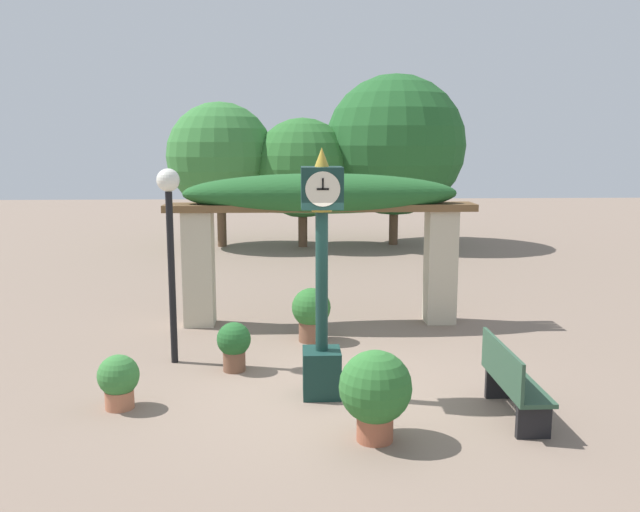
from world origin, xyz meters
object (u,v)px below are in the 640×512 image
(potted_plant_far_right, at_px, (311,312))
(lamp_post, at_px, (170,222))
(pedestal_clock, at_px, (322,280))
(park_bench, at_px, (512,382))
(potted_plant_near_right, at_px, (234,344))
(potted_plant_far_left, at_px, (375,390))
(potted_plant_near_left, at_px, (119,380))

(potted_plant_far_right, xyz_separation_m, lamp_post, (-2.05, -0.99, 1.60))
(pedestal_clock, distance_m, lamp_post, 2.60)
(potted_plant_far_right, relative_size, lamp_post, 0.31)
(potted_plant_far_right, bearing_deg, park_bench, -54.58)
(pedestal_clock, distance_m, potted_plant_near_right, 1.92)
(park_bench, distance_m, lamp_post, 5.10)
(potted_plant_far_left, distance_m, lamp_post, 4.10)
(potted_plant_near_left, distance_m, potted_plant_near_right, 1.84)
(potted_plant_far_right, bearing_deg, potted_plant_near_left, -131.75)
(park_bench, relative_size, lamp_post, 0.52)
(potted_plant_near_left, relative_size, potted_plant_far_left, 0.67)
(potted_plant_far_left, distance_m, park_bench, 1.78)
(pedestal_clock, height_order, potted_plant_far_left, pedestal_clock)
(potted_plant_near_left, relative_size, park_bench, 0.45)
(potted_plant_near_right, xyz_separation_m, park_bench, (3.39, -1.78, 0.04))
(park_bench, bearing_deg, pedestal_clock, 70.65)
(potted_plant_near_right, bearing_deg, potted_plant_near_left, -134.36)
(potted_plant_far_left, xyz_separation_m, lamp_post, (-2.62, 2.76, 1.52))
(potted_plant_far_left, xyz_separation_m, park_bench, (1.68, 0.57, -0.14))
(potted_plant_near_left, bearing_deg, park_bench, -5.60)
(pedestal_clock, xyz_separation_m, potted_plant_far_left, (0.52, -1.34, -0.94))
(potted_plant_near_left, bearing_deg, potted_plant_near_right, 45.64)
(potted_plant_far_left, height_order, park_bench, potted_plant_far_left)
(park_bench, xyz_separation_m, lamp_post, (-4.30, 2.19, 1.66))
(pedestal_clock, xyz_separation_m, potted_plant_far_right, (-0.06, 2.40, -1.02))
(potted_plant_near_right, xyz_separation_m, lamp_post, (-0.91, 0.41, 1.69))
(potted_plant_far_left, bearing_deg, lamp_post, 133.55)
(pedestal_clock, relative_size, park_bench, 2.12)
(pedestal_clock, bearing_deg, potted_plant_far_left, -68.93)
(lamp_post, bearing_deg, potted_plant_near_right, -24.43)
(potted_plant_near_right, distance_m, park_bench, 3.83)
(pedestal_clock, bearing_deg, park_bench, -19.35)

